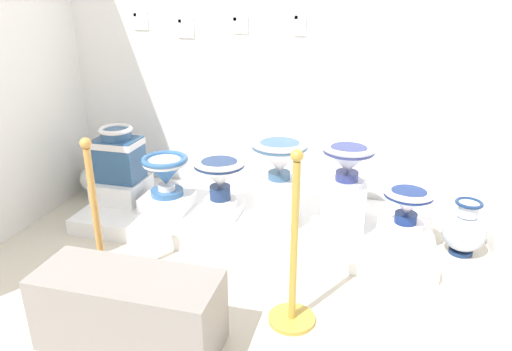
% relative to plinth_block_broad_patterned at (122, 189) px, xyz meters
% --- Properties ---
extents(ground_plane, '(5.35, 5.26, 0.02)m').
position_rel_plinth_block_broad_patterned_xyz_m(ground_plane, '(1.09, -1.33, -0.21)').
color(ground_plane, beige).
extents(wall_back, '(3.55, 0.06, 2.87)m').
position_rel_plinth_block_broad_patterned_xyz_m(wall_back, '(1.09, 0.53, 1.23)').
color(wall_back, white).
rests_on(wall_back, ground_plane).
extents(display_platform, '(2.58, 0.95, 0.12)m').
position_rel_plinth_block_broad_patterned_xyz_m(display_platform, '(1.09, 0.00, -0.14)').
color(display_platform, white).
rests_on(display_platform, ground_plane).
extents(plinth_block_broad_patterned, '(0.37, 0.39, 0.16)m').
position_rel_plinth_block_broad_patterned_xyz_m(plinth_block_broad_patterned, '(0.00, 0.00, 0.00)').
color(plinth_block_broad_patterned, white).
rests_on(plinth_block_broad_patterned, display_platform).
extents(antique_toilet_broad_patterned, '(0.34, 0.27, 0.43)m').
position_rel_plinth_block_broad_patterned_xyz_m(antique_toilet_broad_patterned, '(0.00, -0.00, 0.30)').
color(antique_toilet_broad_patterned, '#2D537E').
rests_on(antique_toilet_broad_patterned, plinth_block_broad_patterned).
extents(plinth_block_rightmost, '(0.36, 0.32, 0.11)m').
position_rel_plinth_block_broad_patterned_xyz_m(plinth_block_rightmost, '(0.43, -0.07, -0.03)').
color(plinth_block_rightmost, white).
rests_on(plinth_block_rightmost, display_platform).
extents(antique_toilet_rightmost, '(0.35, 0.35, 0.31)m').
position_rel_plinth_block_broad_patterned_xyz_m(antique_toilet_rightmost, '(0.43, -0.07, 0.22)').
color(antique_toilet_rightmost, '#336198').
rests_on(antique_toilet_rightmost, plinth_block_rightmost).
extents(plinth_block_pale_glazed, '(0.30, 0.30, 0.06)m').
position_rel_plinth_block_broad_patterned_xyz_m(plinth_block_pale_glazed, '(0.85, -0.06, -0.05)').
color(plinth_block_pale_glazed, white).
rests_on(plinth_block_pale_glazed, display_platform).
extents(antique_toilet_pale_glazed, '(0.39, 0.39, 0.37)m').
position_rel_plinth_block_broad_patterned_xyz_m(antique_toilet_pale_glazed, '(0.85, -0.06, 0.23)').
color(antique_toilet_pale_glazed, white).
rests_on(antique_toilet_pale_glazed, plinth_block_pale_glazed).
extents(plinth_block_central_ornate, '(0.28, 0.29, 0.26)m').
position_rel_plinth_block_broad_patterned_xyz_m(plinth_block_central_ornate, '(1.30, -0.08, 0.05)').
color(plinth_block_central_ornate, white).
rests_on(plinth_block_central_ornate, display_platform).
extents(antique_toilet_central_ornate, '(0.40, 0.40, 0.35)m').
position_rel_plinth_block_broad_patterned_xyz_m(antique_toilet_central_ornate, '(1.30, -0.08, 0.41)').
color(antique_toilet_central_ornate, white).
rests_on(antique_toilet_central_ornate, plinth_block_central_ornate).
extents(plinth_block_tall_cobalt, '(0.29, 0.38, 0.28)m').
position_rel_plinth_block_broad_patterned_xyz_m(plinth_block_tall_cobalt, '(1.76, 0.02, 0.06)').
color(plinth_block_tall_cobalt, white).
rests_on(plinth_block_tall_cobalt, display_platform).
extents(antique_toilet_tall_cobalt, '(0.37, 0.37, 0.31)m').
position_rel_plinth_block_broad_patterned_xyz_m(antique_toilet_tall_cobalt, '(1.76, 0.02, 0.40)').
color(antique_toilet_tall_cobalt, silver).
rests_on(antique_toilet_tall_cobalt, plinth_block_tall_cobalt).
extents(plinth_block_leftmost, '(0.36, 0.34, 0.05)m').
position_rel_plinth_block_broad_patterned_xyz_m(plinth_block_leftmost, '(2.18, -0.06, -0.06)').
color(plinth_block_leftmost, white).
rests_on(plinth_block_leftmost, display_platform).
extents(antique_toilet_leftmost, '(0.34, 0.34, 0.30)m').
position_rel_plinth_block_broad_patterned_xyz_m(antique_toilet_leftmost, '(2.18, -0.06, 0.16)').
color(antique_toilet_leftmost, white).
rests_on(antique_toilet_leftmost, plinth_block_leftmost).
extents(info_placard_first, '(0.13, 0.01, 0.14)m').
position_rel_plinth_block_broad_patterned_xyz_m(info_placard_first, '(0.03, 0.49, 1.26)').
color(info_placard_first, white).
extents(info_placard_second, '(0.14, 0.01, 0.16)m').
position_rel_plinth_block_broad_patterned_xyz_m(info_placard_second, '(0.41, 0.49, 1.21)').
color(info_placard_second, white).
extents(info_placard_third, '(0.13, 0.01, 0.13)m').
position_rel_plinth_block_broad_patterned_xyz_m(info_placard_third, '(0.86, 0.49, 1.24)').
color(info_placard_third, white).
extents(info_placard_fourth, '(0.09, 0.01, 0.16)m').
position_rel_plinth_block_broad_patterned_xyz_m(info_placard_fourth, '(1.31, 0.49, 1.25)').
color(info_placard_fourth, white).
extents(decorative_vase_corner, '(0.29, 0.29, 0.41)m').
position_rel_plinth_block_broad_patterned_xyz_m(decorative_vase_corner, '(-0.39, 0.24, -0.03)').
color(decorative_vase_corner, '#31568F').
rests_on(decorative_vase_corner, ground_plane).
extents(decorative_vase_spare, '(0.28, 0.28, 0.39)m').
position_rel_plinth_block_broad_patterned_xyz_m(decorative_vase_spare, '(2.56, -0.00, -0.03)').
color(decorative_vase_spare, navy).
rests_on(decorative_vase_spare, ground_plane).
extents(stanchion_post_near_left, '(0.22, 0.22, 0.94)m').
position_rel_plinth_block_broad_patterned_xyz_m(stanchion_post_near_left, '(0.40, -0.95, 0.11)').
color(stanchion_post_near_left, '#CC8E41').
rests_on(stanchion_post_near_left, ground_plane).
extents(stanchion_post_near_right, '(0.26, 0.26, 0.99)m').
position_rel_plinth_block_broad_patterned_xyz_m(stanchion_post_near_right, '(1.57, -1.00, 0.09)').
color(stanchion_post_near_right, gold).
rests_on(stanchion_post_near_right, ground_plane).
extents(museum_bench, '(0.92, 0.36, 0.40)m').
position_rel_plinth_block_broad_patterned_xyz_m(museum_bench, '(0.82, -1.37, 0.00)').
color(museum_bench, gray).
rests_on(museum_bench, ground_plane).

